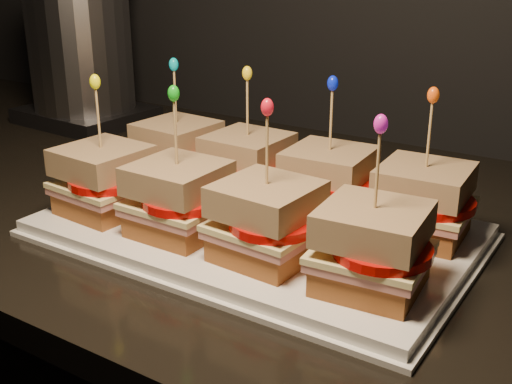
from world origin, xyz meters
The scene contains 62 objects.
granite_slab centered at (0.09, 1.65, 0.84)m, with size 2.46×0.72×0.03m, color black.
platter centered at (0.21, 1.55, 0.87)m, with size 0.46×0.29×0.02m, color white.
platter_rim centered at (0.21, 1.55, 0.86)m, with size 0.48×0.30×0.01m, color white.
sandwich_0_bread_bot centered at (0.04, 1.62, 0.89)m, with size 0.09×0.09×0.02m, color brown.
sandwich_0_ham centered at (0.04, 1.62, 0.91)m, with size 0.10×0.09×0.01m, color #BD6B65.
sandwich_0_cheese centered at (0.04, 1.62, 0.91)m, with size 0.10×0.09×0.01m, color #F6E595.
sandwich_0_tomato centered at (0.05, 1.61, 0.92)m, with size 0.09×0.09×0.01m, color #C40B06.
sandwich_0_bread_top centered at (0.04, 1.62, 0.94)m, with size 0.09×0.09×0.03m, color brown.
sandwich_0_pick centered at (0.04, 1.62, 0.99)m, with size 0.00×0.00×0.09m, color tan.
sandwich_0_frill centered at (0.04, 1.62, 1.03)m, with size 0.01×0.01×0.02m, color #05A5B2.
sandwich_1_bread_bot centered at (0.15, 1.62, 0.89)m, with size 0.09×0.09×0.02m, color brown.
sandwich_1_ham centered at (0.15, 1.62, 0.91)m, with size 0.10×0.09×0.01m, color #BD6B65.
sandwich_1_cheese centered at (0.15, 1.62, 0.91)m, with size 0.10×0.09×0.01m, color #F6E595.
sandwich_1_tomato centered at (0.17, 1.61, 0.92)m, with size 0.09×0.09×0.01m, color #C40B06.
sandwich_1_bread_top centered at (0.15, 1.62, 0.94)m, with size 0.09×0.09×0.03m, color brown.
sandwich_1_pick centered at (0.15, 1.62, 0.99)m, with size 0.00×0.00×0.09m, color tan.
sandwich_1_frill centered at (0.15, 1.62, 1.03)m, with size 0.01×0.01×0.02m, color yellow.
sandwich_2_bread_bot centered at (0.26, 1.62, 0.89)m, with size 0.09×0.09×0.02m, color brown.
sandwich_2_ham centered at (0.26, 1.62, 0.91)m, with size 0.10×0.09×0.01m, color #BD6B65.
sandwich_2_cheese centered at (0.26, 1.62, 0.91)m, with size 0.10×0.09×0.01m, color #F6E595.
sandwich_2_tomato centered at (0.28, 1.61, 0.92)m, with size 0.09×0.09×0.01m, color #C40B06.
sandwich_2_bread_top centered at (0.26, 1.62, 0.94)m, with size 0.09×0.09×0.03m, color brown.
sandwich_2_pick centered at (0.26, 1.62, 0.99)m, with size 0.00×0.00×0.09m, color tan.
sandwich_2_frill centered at (0.26, 1.62, 1.03)m, with size 0.01×0.01×0.02m, color #0A1DD8.
sandwich_3_bread_bot centered at (0.38, 1.62, 0.89)m, with size 0.09×0.09×0.02m, color brown.
sandwich_3_ham centered at (0.38, 1.62, 0.91)m, with size 0.10×0.09×0.01m, color #BD6B65.
sandwich_3_cheese centered at (0.38, 1.62, 0.91)m, with size 0.10×0.09×0.01m, color #F6E595.
sandwich_3_tomato centered at (0.39, 1.61, 0.92)m, with size 0.09×0.09×0.01m, color #C40B06.
sandwich_3_bread_top centered at (0.38, 1.62, 0.94)m, with size 0.09×0.09×0.03m, color brown.
sandwich_3_pick centered at (0.38, 1.62, 0.99)m, with size 0.00×0.00×0.09m, color tan.
sandwich_3_frill centered at (0.38, 1.62, 1.03)m, with size 0.01×0.01×0.02m, color #EF510E.
sandwich_4_bread_bot centered at (0.04, 1.48, 0.89)m, with size 0.09×0.09×0.02m, color brown.
sandwich_4_ham centered at (0.04, 1.48, 0.91)m, with size 0.10×0.09×0.01m, color #BD6B65.
sandwich_4_cheese centered at (0.04, 1.48, 0.91)m, with size 0.10×0.09×0.01m, color #F6E595.
sandwich_4_tomato centered at (0.05, 1.48, 0.92)m, with size 0.09×0.09×0.01m, color #C40B06.
sandwich_4_bread_top centered at (0.04, 1.48, 0.94)m, with size 0.09×0.09×0.03m, color brown.
sandwich_4_pick centered at (0.04, 1.48, 0.99)m, with size 0.00×0.00×0.09m, color tan.
sandwich_4_frill centered at (0.04, 1.48, 1.03)m, with size 0.01×0.01×0.02m, color #FAF509.
sandwich_5_bread_bot centered at (0.15, 1.48, 0.89)m, with size 0.09×0.09×0.02m, color brown.
sandwich_5_ham centered at (0.15, 1.48, 0.91)m, with size 0.10×0.09×0.01m, color #BD6B65.
sandwich_5_cheese centered at (0.15, 1.48, 0.91)m, with size 0.10×0.09×0.01m, color #F6E595.
sandwich_5_tomato centered at (0.17, 1.48, 0.92)m, with size 0.09×0.09×0.01m, color #C40B06.
sandwich_5_bread_top centered at (0.15, 1.48, 0.94)m, with size 0.09×0.09×0.03m, color brown.
sandwich_5_pick centered at (0.15, 1.48, 0.99)m, with size 0.00×0.00×0.09m, color tan.
sandwich_5_frill centered at (0.15, 1.48, 1.03)m, with size 0.01×0.01×0.02m, color #13A616.
sandwich_6_bread_bot centered at (0.26, 1.48, 0.89)m, with size 0.09×0.09×0.02m, color brown.
sandwich_6_ham centered at (0.26, 1.48, 0.91)m, with size 0.10×0.09×0.01m, color #BD6B65.
sandwich_6_cheese centered at (0.26, 1.48, 0.91)m, with size 0.10×0.09×0.01m, color #F6E595.
sandwich_6_tomato centered at (0.28, 1.48, 0.92)m, with size 0.09×0.09×0.01m, color #C40B06.
sandwich_6_bread_top centered at (0.26, 1.48, 0.94)m, with size 0.09×0.09×0.03m, color brown.
sandwich_6_pick centered at (0.26, 1.48, 0.99)m, with size 0.00×0.00×0.09m, color tan.
sandwich_6_frill centered at (0.26, 1.48, 1.03)m, with size 0.01×0.01×0.02m, color red.
sandwich_7_bread_bot centered at (0.38, 1.48, 0.89)m, with size 0.09×0.09×0.02m, color brown.
sandwich_7_ham centered at (0.38, 1.48, 0.91)m, with size 0.10×0.09×0.01m, color #BD6B65.
sandwich_7_cheese centered at (0.38, 1.48, 0.91)m, with size 0.10×0.09×0.01m, color #F6E595.
sandwich_7_tomato centered at (0.39, 1.48, 0.92)m, with size 0.09×0.09×0.01m, color #C40B06.
sandwich_7_bread_top centered at (0.38, 1.48, 0.94)m, with size 0.09×0.09×0.03m, color brown.
sandwich_7_pick centered at (0.38, 1.48, 0.99)m, with size 0.00×0.00×0.09m, color tan.
sandwich_7_frill centered at (0.38, 1.48, 1.03)m, with size 0.01×0.01×0.02m, color #C91C9F.
appliance_base centered at (-0.34, 1.81, 0.87)m, with size 0.22×0.18×0.03m, color #262628.
appliance_body centered at (-0.34, 1.81, 1.01)m, with size 0.18×0.18×0.24m, color silver.
appliance centered at (-0.34, 1.81, 1.00)m, with size 0.22×0.18×0.29m, color silver, non-canonical shape.
Camera 1 is at (0.57, 1.00, 1.17)m, focal length 45.00 mm.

